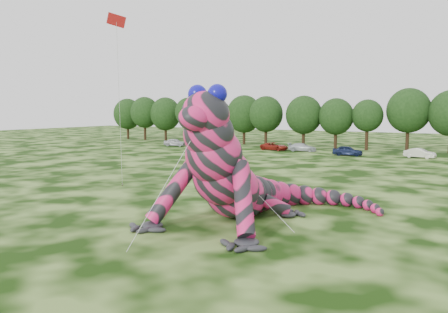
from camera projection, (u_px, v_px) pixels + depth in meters
ground at (144, 227)px, 26.05m from camera, size 240.00×240.00×0.00m
inflatable_gecko at (242, 153)px, 28.19m from camera, size 14.63×17.21×8.41m
flying_kite at (117, 33)px, 34.77m from camera, size 3.51×3.73×14.87m
tree_0 at (128, 119)px, 103.55m from camera, size 6.91×6.22×9.51m
tree_1 at (145, 118)px, 99.46m from camera, size 6.74×6.07×9.81m
tree_2 at (165, 119)px, 97.46m from camera, size 7.04×6.34×9.64m
tree_3 at (188, 120)px, 92.41m from camera, size 5.81×5.23×9.44m
tree_4 at (217, 121)px, 90.87m from camera, size 6.22×5.60×9.06m
tree_5 at (244, 120)px, 87.38m from camera, size 7.16×6.44×9.80m
tree_6 at (266, 121)px, 83.14m from camera, size 6.52×5.86×9.49m
tree_7 at (304, 122)px, 79.57m from camera, size 6.68×6.01×9.48m
tree_8 at (336, 124)px, 76.87m from camera, size 6.14×5.53×8.94m
tree_9 at (367, 125)px, 74.59m from camera, size 5.27×4.74×8.68m
tree_10 at (408, 120)px, 72.45m from camera, size 7.09×6.38×10.50m
car_0 at (175, 142)px, 82.97m from camera, size 4.49×2.41×1.45m
car_1 at (214, 145)px, 78.89m from camera, size 3.84×1.44×1.25m
car_2 at (274, 146)px, 74.56m from camera, size 5.13×2.95×1.35m
car_3 at (302, 147)px, 72.72m from camera, size 4.87×2.44×1.36m
car_4 at (348, 151)px, 65.93m from camera, size 4.61×2.29×1.51m
car_5 at (420, 153)px, 62.66m from camera, size 4.43×2.25×1.39m
spectator_1 at (209, 162)px, 50.01m from camera, size 1.00×1.11×1.88m
spectator_0 at (227, 168)px, 45.45m from camera, size 0.44×0.64×1.69m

